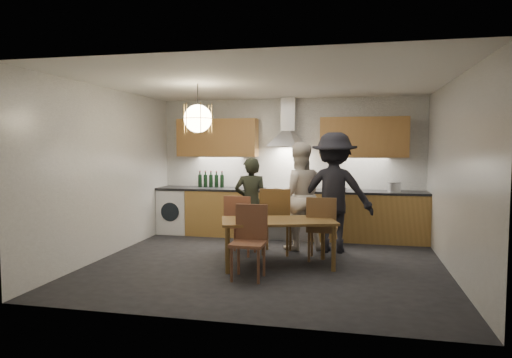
% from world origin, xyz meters
% --- Properties ---
extents(ground, '(5.00, 5.00, 0.00)m').
position_xyz_m(ground, '(0.00, 0.00, 0.00)').
color(ground, black).
rests_on(ground, ground).
extents(room_shell, '(5.02, 4.52, 2.61)m').
position_xyz_m(room_shell, '(0.00, 0.00, 1.71)').
color(room_shell, white).
rests_on(room_shell, ground).
extents(counter_run, '(5.00, 0.62, 0.90)m').
position_xyz_m(counter_run, '(0.02, 1.95, 0.45)').
color(counter_run, tan).
rests_on(counter_run, ground).
extents(range_stove, '(0.90, 0.60, 0.92)m').
position_xyz_m(range_stove, '(0.00, 1.94, 0.44)').
color(range_stove, silver).
rests_on(range_stove, ground).
extents(wall_fixtures, '(4.30, 0.54, 1.10)m').
position_xyz_m(wall_fixtures, '(0.00, 2.07, 1.87)').
color(wall_fixtures, '#BF8949').
rests_on(wall_fixtures, ground).
extents(pendant_lamp, '(0.43, 0.43, 0.70)m').
position_xyz_m(pendant_lamp, '(-1.00, -0.10, 2.10)').
color(pendant_lamp, black).
rests_on(pendant_lamp, ground).
extents(dining_table, '(1.74, 1.21, 0.67)m').
position_xyz_m(dining_table, '(0.18, -0.10, 0.59)').
color(dining_table, brown).
rests_on(dining_table, ground).
extents(chair_back_left, '(0.46, 0.46, 0.94)m').
position_xyz_m(chair_back_left, '(-0.51, 0.40, 0.54)').
color(chair_back_left, brown).
rests_on(chair_back_left, ground).
extents(chair_back_mid, '(0.48, 0.48, 1.05)m').
position_xyz_m(chair_back_mid, '(0.03, 0.58, 0.60)').
color(chair_back_mid, brown).
rests_on(chair_back_mid, ground).
extents(chair_back_right, '(0.45, 0.45, 0.96)m').
position_xyz_m(chair_back_right, '(0.76, 0.31, 0.55)').
color(chair_back_right, brown).
rests_on(chair_back_right, ground).
extents(chair_front, '(0.43, 0.43, 0.94)m').
position_xyz_m(chair_front, '(-0.09, -0.71, 0.54)').
color(chair_front, brown).
rests_on(chair_front, ground).
extents(person_left, '(0.61, 0.46, 1.52)m').
position_xyz_m(person_left, '(-0.46, 0.96, 0.76)').
color(person_left, black).
rests_on(person_left, ground).
extents(person_mid, '(1.03, 0.91, 1.76)m').
position_xyz_m(person_mid, '(0.33, 1.04, 0.88)').
color(person_mid, beige).
rests_on(person_mid, ground).
extents(person_right, '(1.26, 0.76, 1.92)m').
position_xyz_m(person_right, '(0.91, 0.98, 0.96)').
color(person_right, black).
rests_on(person_right, ground).
extents(mixing_bowl, '(0.36, 0.36, 0.07)m').
position_xyz_m(mixing_bowl, '(0.96, 1.95, 0.94)').
color(mixing_bowl, '#B5B5B9').
rests_on(mixing_bowl, counter_run).
extents(stock_pot, '(0.24, 0.24, 0.16)m').
position_xyz_m(stock_pot, '(1.91, 1.92, 0.98)').
color(stock_pot, '#B8B9BC').
rests_on(stock_pot, counter_run).
extents(wine_bottles, '(0.52, 0.08, 0.32)m').
position_xyz_m(wine_bottles, '(-1.51, 2.05, 1.06)').
color(wine_bottles, black).
rests_on(wine_bottles, counter_run).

